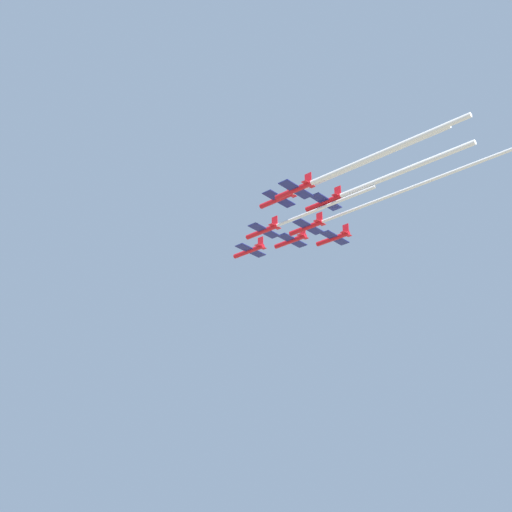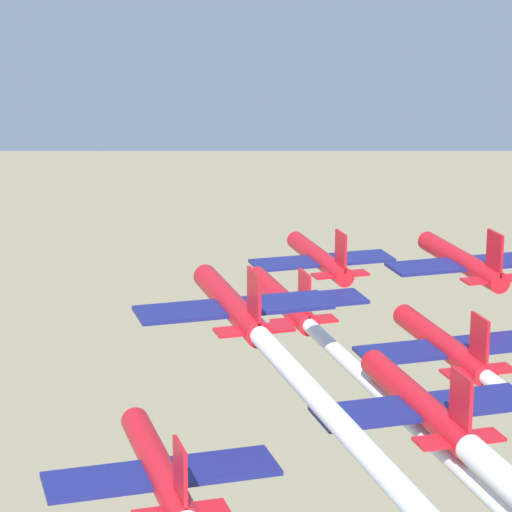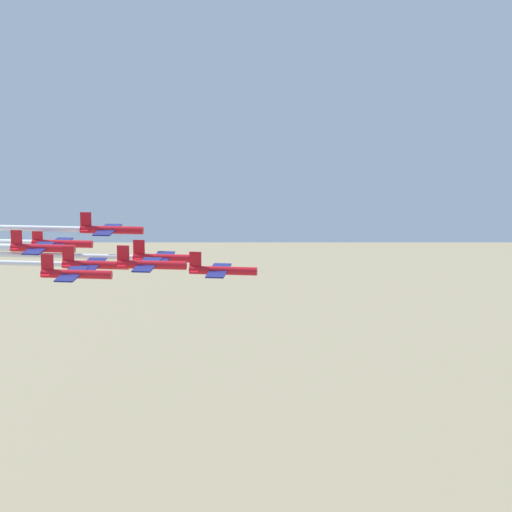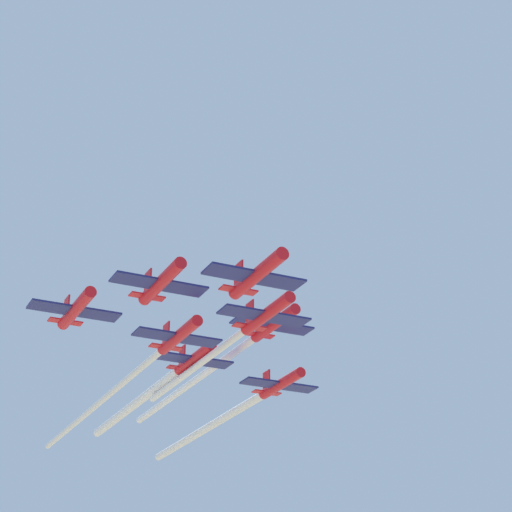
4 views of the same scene
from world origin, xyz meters
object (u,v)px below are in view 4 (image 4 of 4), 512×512
at_px(jet_0, 256,275).
at_px(jet_7, 194,359).
at_px(jet_6, 280,384).
at_px(jet_1, 265,315).
at_px(jet_3, 273,324).
at_px(jet_4, 178,336).
at_px(jet_5, 75,310).
at_px(jet_2, 160,283).

height_order(jet_0, jet_7, jet_7).
bearing_deg(jet_0, jet_7, -101.09).
distance_m(jet_6, jet_7, 12.37).
xyz_separation_m(jet_1, jet_3, (-2.59, -11.80, 3.40)).
height_order(jet_0, jet_1, jet_1).
relative_size(jet_1, jet_4, 1.00).
bearing_deg(jet_1, jet_5, -29.54).
bearing_deg(jet_2, jet_4, -120.47).
bearing_deg(jet_1, jet_4, -59.53).
height_order(jet_0, jet_4, jet_4).
height_order(jet_2, jet_6, jet_2).
bearing_deg(jet_3, jet_4, 0.00).
distance_m(jet_5, jet_7, 21.12).
bearing_deg(jet_3, jet_7, -59.53).
bearing_deg(jet_5, jet_2, 120.47).
bearing_deg(jet_7, jet_2, 59.53).
relative_size(jet_0, jet_4, 1.00).
bearing_deg(jet_5, jet_1, 150.46).
relative_size(jet_3, jet_4, 1.00).
relative_size(jet_1, jet_3, 1.00).
bearing_deg(jet_7, jet_4, 59.53).
bearing_deg(jet_5, jet_0, 120.47).
bearing_deg(jet_6, jet_2, 40.36).
height_order(jet_1, jet_2, jet_2).
height_order(jet_0, jet_5, jet_5).
distance_m(jet_3, jet_6, 12.68).
distance_m(jet_0, jet_1, 12.09).
relative_size(jet_0, jet_5, 1.00).
bearing_deg(jet_7, jet_0, 78.91).
bearing_deg(jet_2, jet_0, 120.47).
xyz_separation_m(jet_0, jet_3, (-5.18, -23.60, 3.91)).
bearing_deg(jet_0, jet_2, -59.53).
xyz_separation_m(jet_3, jet_7, (9.06, -8.00, -2.17)).
bearing_deg(jet_4, jet_1, 120.47).
bearing_deg(jet_6, jet_7, -0.00).
bearing_deg(jet_5, jet_6, -161.22).
relative_size(jet_0, jet_3, 1.00).
distance_m(jet_1, jet_6, 24.17).
height_order(jet_1, jet_4, jet_1).
relative_size(jet_2, jet_6, 1.00).
bearing_deg(jet_4, jet_0, 90.00).
relative_size(jet_3, jet_6, 1.00).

